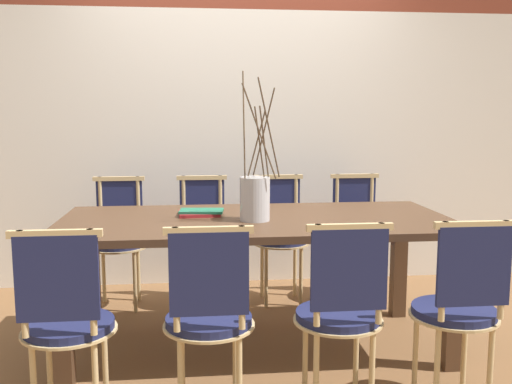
% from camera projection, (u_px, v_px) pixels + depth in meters
% --- Properties ---
extents(ground_plane, '(16.00, 16.00, 0.00)m').
position_uv_depth(ground_plane, '(256.00, 346.00, 3.37)').
color(ground_plane, brown).
extents(wall_rear, '(12.00, 0.06, 3.20)m').
position_uv_depth(wall_rear, '(238.00, 83.00, 4.48)').
color(wall_rear, white).
rests_on(wall_rear, ground_plane).
extents(dining_table, '(2.22, 1.03, 0.77)m').
position_uv_depth(dining_table, '(256.00, 235.00, 3.28)').
color(dining_table, '#4C3321').
rests_on(dining_table, ground_plane).
extents(chair_near_leftend, '(0.41, 0.41, 0.91)m').
position_uv_depth(chair_near_leftend, '(66.00, 319.00, 2.39)').
color(chair_near_leftend, '#1E234C').
rests_on(chair_near_leftend, ground_plane).
extents(chair_near_left, '(0.41, 0.41, 0.91)m').
position_uv_depth(chair_near_left, '(209.00, 314.00, 2.46)').
color(chair_near_left, '#1E234C').
rests_on(chair_near_left, ground_plane).
extents(chair_near_center, '(0.41, 0.41, 0.91)m').
position_uv_depth(chair_near_center, '(341.00, 309.00, 2.52)').
color(chair_near_center, '#1E234C').
rests_on(chair_near_center, ground_plane).
extents(chair_near_right, '(0.41, 0.41, 0.91)m').
position_uv_depth(chair_near_right, '(459.00, 304.00, 2.57)').
color(chair_near_right, '#1E234C').
rests_on(chair_near_right, ground_plane).
extents(chair_far_leftend, '(0.41, 0.41, 0.91)m').
position_uv_depth(chair_far_leftend, '(118.00, 235.00, 4.02)').
color(chair_far_leftend, '#1E234C').
rests_on(chair_far_leftend, ground_plane).
extents(chair_far_left, '(0.41, 0.41, 0.91)m').
position_uv_depth(chair_far_left, '(203.00, 234.00, 4.08)').
color(chair_far_left, '#1E234C').
rests_on(chair_far_left, ground_plane).
extents(chair_far_center, '(0.41, 0.41, 0.91)m').
position_uv_depth(chair_far_center, '(280.00, 232.00, 4.14)').
color(chair_far_center, '#1E234C').
rests_on(chair_far_center, ground_plane).
extents(chair_far_right, '(0.41, 0.41, 0.91)m').
position_uv_depth(chair_far_right, '(358.00, 230.00, 4.20)').
color(chair_far_right, '#1E234C').
rests_on(chair_far_right, ground_plane).
extents(vase_centerpiece, '(0.23, 0.26, 0.83)m').
position_uv_depth(vase_centerpiece, '(255.00, 197.00, 3.17)').
color(vase_centerpiece, silver).
rests_on(vase_centerpiece, dining_table).
extents(book_stack, '(0.27, 0.21, 0.03)m').
position_uv_depth(book_stack, '(200.00, 213.00, 3.35)').
color(book_stack, maroon).
rests_on(book_stack, dining_table).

